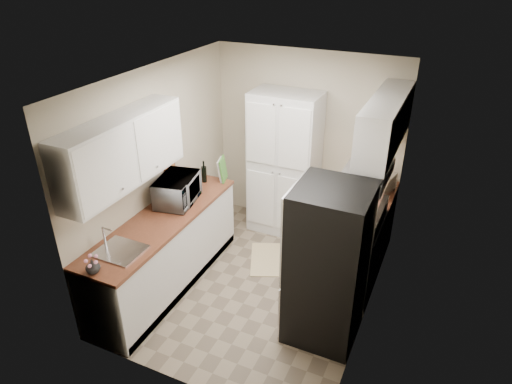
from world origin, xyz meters
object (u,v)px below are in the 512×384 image
at_px(refrigerator, 328,265).
at_px(toaster_oven, 378,183).
at_px(electric_range, 348,253).
at_px(microwave, 177,190).
at_px(wine_bottle, 204,172).
at_px(pantry_cabinet, 284,165).

bearing_deg(refrigerator, toaster_oven, 84.68).
height_order(electric_range, microwave, microwave).
relative_size(refrigerator, wine_bottle, 6.43).
distance_m(pantry_cabinet, microwave, 1.59).
bearing_deg(toaster_oven, wine_bottle, -151.16).
relative_size(refrigerator, toaster_oven, 4.20).
relative_size(microwave, wine_bottle, 2.24).
bearing_deg(electric_range, pantry_cabinet, 141.78).
xyz_separation_m(microwave, wine_bottle, (0.01, 0.60, -0.03)).
relative_size(electric_range, toaster_oven, 2.79).
xyz_separation_m(wine_bottle, toaster_oven, (2.10, 0.65, -0.01)).
xyz_separation_m(electric_range, wine_bottle, (-1.99, 0.16, 0.57)).
bearing_deg(microwave, electric_range, -88.82).
bearing_deg(wine_bottle, electric_range, -4.59).
distance_m(pantry_cabinet, electric_range, 1.58).
relative_size(pantry_cabinet, electric_range, 1.77).
bearing_deg(pantry_cabinet, refrigerator, -56.54).
xyz_separation_m(refrigerator, wine_bottle, (-1.95, 0.96, 0.20)).
distance_m(refrigerator, toaster_oven, 1.63).
height_order(refrigerator, microwave, refrigerator).
bearing_deg(wine_bottle, pantry_cabinet, 43.34).
xyz_separation_m(pantry_cabinet, refrigerator, (1.14, -1.73, -0.15)).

